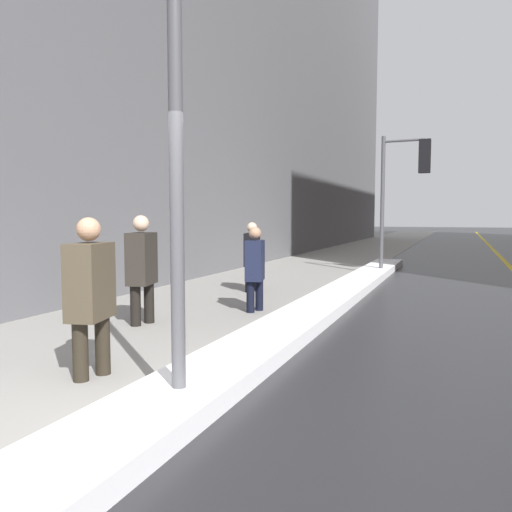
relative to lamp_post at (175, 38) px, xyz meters
name	(u,v)px	position (x,y,z in m)	size (l,w,h in m)	color
ground_plane	(105,434)	(-0.27, -0.64, -3.09)	(160.00, 160.00, 0.00)	#232326
sidewalk_slab	(329,261)	(-2.27, 14.36, -3.08)	(4.00, 80.00, 0.01)	gray
road_centre_stripe	(511,268)	(3.73, 14.36, -3.09)	(0.16, 80.00, 0.00)	gold
snow_bank_curb	(337,296)	(-0.01, 5.94, -2.99)	(0.84, 15.93, 0.19)	white
lamp_post	(175,38)	(0.00, 0.00, 0.00)	(0.28, 0.28, 5.20)	#515156
traffic_light_near	(408,174)	(0.81, 10.74, -0.29)	(1.31, 0.32, 3.87)	#515156
pedestrian_trailing	(90,290)	(-1.24, 0.36, -2.18)	(0.43, 0.59, 1.64)	#2A241B
pedestrian_with_shoulder_bag	(142,265)	(-2.25, 2.67, -2.17)	(0.44, 0.78, 1.66)	black
pedestrian_nearside	(255,265)	(-1.06, 4.26, -2.27)	(0.38, 0.53, 1.47)	black
pedestrian_in_glasses	(252,254)	(-1.99, 6.36, -2.25)	(0.40, 0.73, 1.52)	black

